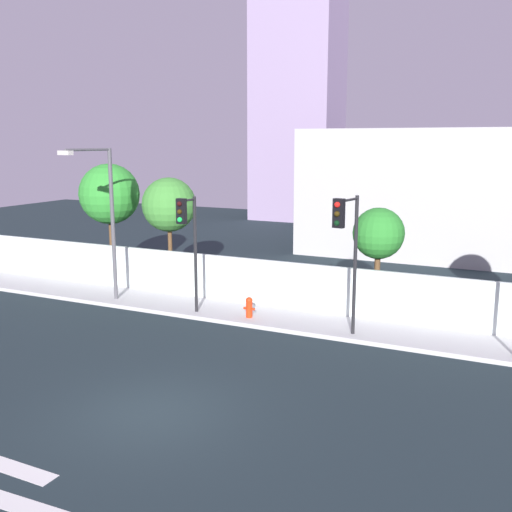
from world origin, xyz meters
The scene contains 12 objects.
ground_plane centered at (0.00, 0.00, 0.00)m, with size 80.00×80.00×0.00m, color #1B272C.
sidewalk centered at (0.00, 8.20, 0.07)m, with size 36.00×2.40×0.15m, color #B2B2B2.
perimeter_wall centered at (0.00, 9.49, 1.05)m, with size 36.00×0.18×1.80m, color silver.
traffic_light_left centered at (-3.28, 7.06, 3.33)m, with size 0.34×1.13×4.36m.
traffic_light_right centered at (2.71, 6.86, 3.54)m, with size 0.45×1.52×4.63m.
street_lamp_curbside centered at (-7.27, 7.40, 3.84)m, with size 0.70×2.33×6.08m.
fire_hydrant centered at (-1.13, 7.72, 0.56)m, with size 0.44×0.26×0.76m.
roadside_tree_leftmost centered at (-9.77, 10.75, 4.08)m, with size 2.78×2.78×5.48m.
roadside_tree_midleft centered at (-6.52, 10.75, 3.73)m, with size 2.38×2.38×4.94m.
roadside_tree_midright centered at (2.79, 10.75, 3.07)m, with size 1.94×1.94×4.07m.
low_building_distant centered at (1.41, 23.49, 3.58)m, with size 11.87×6.00×7.16m, color #ACACAC.
tower_on_skyline centered at (-10.29, 35.49, 12.87)m, with size 6.73×5.00×25.75m, color gray.
Camera 1 is at (8.05, -11.00, 6.51)m, focal length 41.56 mm.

